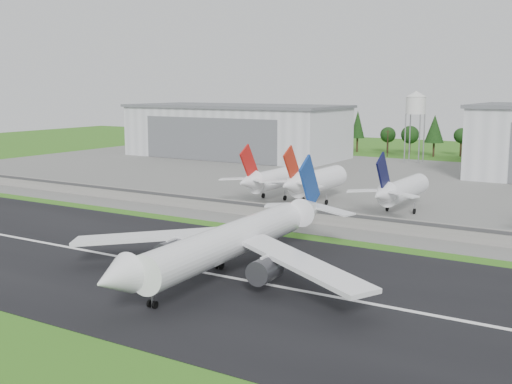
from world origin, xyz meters
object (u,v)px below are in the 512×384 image
Objects in this scene: parked_jet_red_a at (271,179)px; parked_jet_red_b at (312,181)px; parked_jet_navy at (399,190)px; main_airliner at (227,250)px.

parked_jet_red_b is at bearing 0.19° from parked_jet_red_a.
parked_jet_red_a is 36.52m from parked_jet_navy.
parked_jet_red_a is 12.62m from parked_jet_red_b.
main_airliner is 1.89× the size of parked_jet_red_b.
parked_jet_navy is (23.90, -0.05, -0.34)m from parked_jet_red_b.
parked_jet_navy is at bearing -0.12° from parked_jet_red_b.
parked_jet_red_b reaches higher than parked_jet_navy.
parked_jet_navy is (36.52, -0.01, -0.05)m from parked_jet_red_a.
parked_jet_red_a is (-30.95, 66.98, 1.16)m from main_airliner.
parked_jet_red_a reaches higher than parked_jet_navy.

